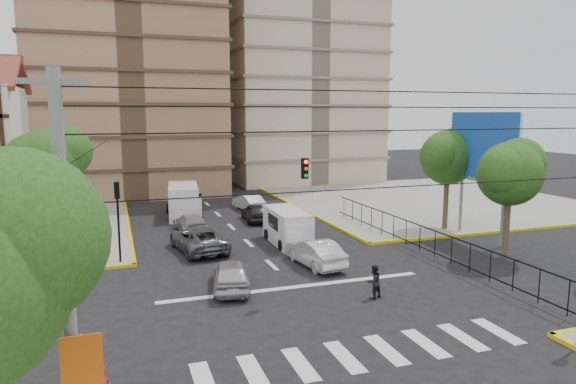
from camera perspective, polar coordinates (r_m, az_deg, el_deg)
name	(u,v)px	position (r m, az deg, el deg)	size (l,w,h in m)	color
ground	(304,295)	(23.76, 1.80, -11.41)	(160.00, 160.00, 0.00)	black
sidewalk_ne	(427,200)	(50.14, 15.22, -0.85)	(26.00, 26.00, 0.15)	gray
crosswalk_stripes	(366,353)	(18.72, 8.62, -17.29)	(12.00, 2.40, 0.01)	silver
stop_line	(295,287)	(24.82, 0.80, -10.50)	(13.00, 0.40, 0.01)	silver
park_fence	(419,253)	(31.56, 14.37, -6.56)	(0.10, 22.50, 1.66)	black
billboard	(484,148)	(35.02, 20.90, 4.60)	(0.36, 6.20, 8.10)	slate
tree_park_a	(511,171)	(31.21, 23.53, 2.18)	(4.41, 3.60, 6.83)	#473828
tree_park_c	(449,155)	(37.21, 17.45, 3.97)	(4.65, 3.80, 7.25)	#473828
tree_tudor	(49,159)	(37.20, -25.05, 3.36)	(5.39, 4.40, 7.43)	#473828
traffic_light_nw	(118,208)	(29.10, -18.39, -1.74)	(0.28, 0.22, 4.40)	black
traffic_light_hanging	(323,171)	(20.54, 3.89, 2.34)	(18.00, 9.12, 0.92)	black
utility_pole_sw	(67,271)	(12.38, -23.36, -8.07)	(1.40, 0.28, 9.00)	slate
district_sign	(83,373)	(12.99, -21.87, -18.17)	(0.90, 0.12, 3.20)	slate
van_right_lane	(289,228)	(32.27, 0.07, -4.02)	(2.03, 4.81, 2.16)	silver
van_left_lane	(184,202)	(41.35, -11.50, -1.08)	(2.85, 5.88, 2.55)	silver
car_silver_front_left	(231,274)	(24.51, -6.40, -9.07)	(1.68, 4.17, 1.42)	silver
car_white_front_right	(315,253)	(27.93, 3.02, -6.74)	(1.55, 4.44, 1.46)	silver
car_grey_mid_left	(198,239)	(31.26, -9.93, -5.16)	(2.46, 5.34, 1.49)	slate
car_silver_rear_left	(191,223)	(36.46, -10.78, -3.37)	(1.75, 4.30, 1.25)	silver
car_darkgrey_mid_right	(255,212)	(39.21, -3.67, -2.27)	(1.63, 4.06, 1.38)	#242427
car_white_rear_right	(248,202)	(43.76, -4.41, -1.13)	(1.45, 4.14, 1.37)	white
pedestrian_crosswalk	(374,282)	(23.49, 9.51, -9.79)	(0.75, 0.58, 1.53)	black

